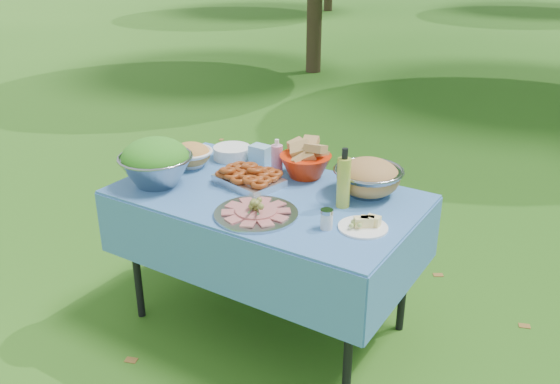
% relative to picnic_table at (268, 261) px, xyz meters
% --- Properties ---
extents(ground, '(80.00, 80.00, 0.00)m').
position_rel_picnic_table_xyz_m(ground, '(0.00, 0.00, -0.38)').
color(ground, '#0F3609').
rests_on(ground, ground).
extents(picnic_table, '(1.46, 0.86, 0.76)m').
position_rel_picnic_table_xyz_m(picnic_table, '(0.00, 0.00, 0.00)').
color(picnic_table, '#78A9E6').
rests_on(picnic_table, ground).
extents(salad_bowl, '(0.48, 0.48, 0.24)m').
position_rel_picnic_table_xyz_m(salad_bowl, '(-0.53, -0.20, 0.50)').
color(salad_bowl, gray).
rests_on(salad_bowl, picnic_table).
extents(pasta_bowl_white, '(0.29, 0.29, 0.13)m').
position_rel_picnic_table_xyz_m(pasta_bowl_white, '(-0.55, 0.08, 0.45)').
color(pasta_bowl_white, white).
rests_on(pasta_bowl_white, picnic_table).
extents(plate_stack, '(0.26, 0.26, 0.07)m').
position_rel_picnic_table_xyz_m(plate_stack, '(-0.43, 0.30, 0.41)').
color(plate_stack, white).
rests_on(plate_stack, picnic_table).
extents(wipes_box, '(0.11, 0.08, 0.10)m').
position_rel_picnic_table_xyz_m(wipes_box, '(-0.25, 0.32, 0.43)').
color(wipes_box, '#8DC6E1').
rests_on(wipes_box, picnic_table).
extents(sanitizer_bottle, '(0.08, 0.08, 0.18)m').
position_rel_picnic_table_xyz_m(sanitizer_bottle, '(-0.12, 0.27, 0.47)').
color(sanitizer_bottle, pink).
rests_on(sanitizer_bottle, picnic_table).
extents(bread_bowl, '(0.32, 0.32, 0.18)m').
position_rel_picnic_table_xyz_m(bread_bowl, '(0.05, 0.29, 0.47)').
color(bread_bowl, red).
rests_on(bread_bowl, picnic_table).
extents(pasta_bowl_steel, '(0.35, 0.35, 0.18)m').
position_rel_picnic_table_xyz_m(pasta_bowl_steel, '(0.42, 0.25, 0.47)').
color(pasta_bowl_steel, gray).
rests_on(pasta_bowl_steel, picnic_table).
extents(fried_tray, '(0.37, 0.30, 0.08)m').
position_rel_picnic_table_xyz_m(fried_tray, '(-0.14, 0.04, 0.42)').
color(fried_tray, silver).
rests_on(fried_tray, picnic_table).
extents(charcuterie_platter, '(0.44, 0.44, 0.09)m').
position_rel_picnic_table_xyz_m(charcuterie_platter, '(0.09, -0.23, 0.42)').
color(charcuterie_platter, '#A5A9AC').
rests_on(charcuterie_platter, picnic_table).
extents(oil_bottle, '(0.08, 0.08, 0.28)m').
position_rel_picnic_table_xyz_m(oil_bottle, '(0.38, 0.06, 0.52)').
color(oil_bottle, '#A6B639').
rests_on(oil_bottle, picnic_table).
extents(cheese_plate, '(0.28, 0.28, 0.06)m').
position_rel_picnic_table_xyz_m(cheese_plate, '(0.55, -0.09, 0.41)').
color(cheese_plate, white).
rests_on(cheese_plate, picnic_table).
extents(shaker, '(0.06, 0.06, 0.09)m').
position_rel_picnic_table_xyz_m(shaker, '(0.42, -0.18, 0.43)').
color(shaker, silver).
rests_on(shaker, picnic_table).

